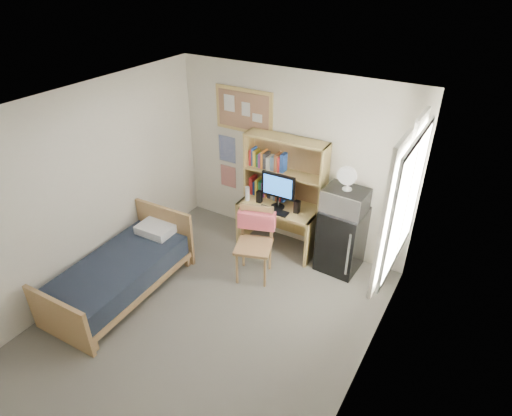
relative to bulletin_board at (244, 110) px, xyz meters
The scene contains 26 objects.
floor 2.95m from the bulletin_board, 69.48° to the right, with size 3.60×4.20×0.02m, color slate.
ceiling 2.33m from the bulletin_board, 69.48° to the right, with size 3.60×4.20×0.02m, color silver.
wall_back 1.00m from the bulletin_board, ahead, with size 3.60×0.04×2.60m, color white.
wall_front 4.30m from the bulletin_board, 79.44° to the right, with size 3.60×0.04×2.60m, color white.
wall_left 2.40m from the bulletin_board, 116.08° to the right, with size 0.04×4.20×2.60m, color white.
wall_right 3.37m from the bulletin_board, 38.93° to the right, with size 0.04×4.20×2.60m, color white.
window_unit 2.70m from the bulletin_board, 19.26° to the right, with size 0.10×1.40×1.70m, color white.
curtain_left 2.83m from the bulletin_board, 27.19° to the right, with size 0.04×0.55×1.70m, color silver.
curtain_right 2.57m from the bulletin_board, 10.96° to the right, with size 0.04×0.55×1.70m, color silver.
bulletin_board is the anchor object (origin of this frame).
poster_wave 0.74m from the bulletin_board, behind, with size 0.30×0.01×0.42m, color navy.
poster_japan 1.18m from the bulletin_board, behind, with size 0.28×0.01×0.36m, color red.
desk 1.76m from the bulletin_board, 20.77° to the right, with size 1.15×0.58×0.72m, color #DCBC6B.
desk_chair 1.95m from the bulletin_board, 53.18° to the right, with size 0.51×0.51×1.03m, color tan.
mini_fridge 2.28m from the bulletin_board, ahead, with size 0.55×0.55×0.94m, color black.
bed 2.85m from the bulletin_board, 102.48° to the right, with size 0.92×1.83×0.50m, color black.
hutch 1.05m from the bulletin_board, 10.53° to the right, with size 1.21×0.31×0.99m, color #DCBC6B.
monitor 1.26m from the bulletin_board, 24.53° to the right, with size 0.50×0.04×0.54m, color black.
keyboard 1.50m from the bulletin_board, 32.40° to the right, with size 0.44×0.14×0.02m, color black.
speaker_left 1.26m from the bulletin_board, 37.23° to the right, with size 0.07×0.07×0.18m, color black.
speaker_right 1.58m from the bulletin_board, 17.87° to the right, with size 0.08×0.08×0.19m, color black.
water_bottle 1.20m from the bulletin_board, 53.92° to the right, with size 0.06×0.06×0.22m, color white.
hoodie 1.62m from the bulletin_board, 50.17° to the right, with size 0.50×0.15×0.24m, color #FF616E.
microwave 1.95m from the bulletin_board, ahead, with size 0.55×0.42×0.32m, color silver.
desk_fan 1.84m from the bulletin_board, ahead, with size 0.25×0.25×0.31m, color white.
pillow 2.10m from the bulletin_board, 109.18° to the right, with size 0.49×0.34×0.12m, color white.
Camera 1 is at (2.42, -2.95, 3.87)m, focal length 30.00 mm.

